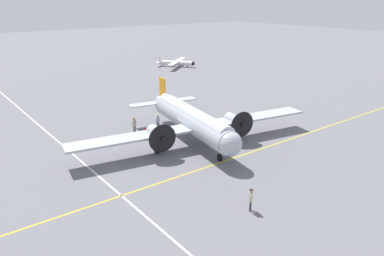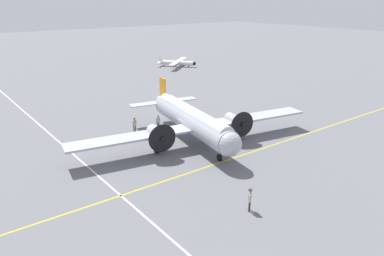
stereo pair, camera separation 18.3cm
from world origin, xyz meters
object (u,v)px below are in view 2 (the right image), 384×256
at_px(passenger_boarding, 158,120).
at_px(airliner_main, 194,121).
at_px(crew_foreground, 250,197).
at_px(ramp_agent, 134,123).
at_px(light_aircraft_distant, 178,63).
at_px(suitcase_near_door, 146,130).

bearing_deg(passenger_boarding, airliner_main, 83.44).
bearing_deg(crew_foreground, airliner_main, 34.88).
xyz_separation_m(crew_foreground, ramp_agent, (-1.37, -18.90, 0.06)).
xyz_separation_m(crew_foreground, light_aircraft_distant, (-29.29, -50.59, -0.19)).
distance_m(passenger_boarding, ramp_agent, 2.73).
xyz_separation_m(ramp_agent, light_aircraft_distant, (-27.92, -31.69, -0.25)).
bearing_deg(light_aircraft_distant, passenger_boarding, -78.08).
bearing_deg(airliner_main, ramp_agent, -141.53).
relative_size(suitcase_near_door, light_aircraft_distant, 0.05).
distance_m(airliner_main, ramp_agent, 7.21).
relative_size(airliner_main, crew_foreground, 15.30).
distance_m(ramp_agent, light_aircraft_distant, 42.24).
height_order(ramp_agent, suitcase_near_door, ramp_agent).
xyz_separation_m(ramp_agent, suitcase_near_door, (-1.06, 0.54, -0.87)).
bearing_deg(light_aircraft_distant, ramp_agent, -81.39).
height_order(crew_foreground, ramp_agent, ramp_agent).
distance_m(suitcase_near_door, light_aircraft_distant, 41.96).
relative_size(passenger_boarding, suitcase_near_door, 3.50).
bearing_deg(passenger_boarding, ramp_agent, -24.62).
height_order(suitcase_near_door, light_aircraft_distant, light_aircraft_distant).
relative_size(airliner_main, passenger_boarding, 14.47).
relative_size(ramp_agent, suitcase_near_door, 3.57).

